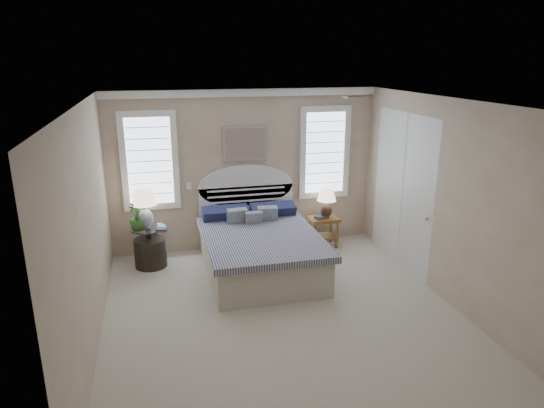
{
  "coord_description": "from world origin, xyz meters",
  "views": [
    {
      "loc": [
        -1.49,
        -5.35,
        3.2
      ],
      "look_at": [
        0.1,
        1.0,
        1.2
      ],
      "focal_mm": 32.0,
      "sensor_mm": 36.0,
      "label": 1
    }
  ],
  "objects": [
    {
      "name": "floor",
      "position": [
        0.0,
        0.0,
        0.0
      ],
      "size": [
        4.5,
        5.0,
        0.01
      ],
      "primitive_type": "cube",
      "color": "#BCB2A0",
      "rests_on": "ground"
    },
    {
      "name": "ceiling",
      "position": [
        0.0,
        0.0,
        2.7
      ],
      "size": [
        4.5,
        5.0,
        0.01
      ],
      "primitive_type": "cube",
      "color": "white",
      "rests_on": "wall_back"
    },
    {
      "name": "wall_back",
      "position": [
        0.0,
        2.5,
        1.35
      ],
      "size": [
        4.5,
        0.02,
        2.7
      ],
      "primitive_type": "cube",
      "color": "tan",
      "rests_on": "floor"
    },
    {
      "name": "wall_left",
      "position": [
        -2.25,
        0.0,
        1.35
      ],
      "size": [
        0.02,
        5.0,
        2.7
      ],
      "primitive_type": "cube",
      "color": "tan",
      "rests_on": "floor"
    },
    {
      "name": "wall_right",
      "position": [
        2.25,
        0.0,
        1.35
      ],
      "size": [
        0.02,
        5.0,
        2.7
      ],
      "primitive_type": "cube",
      "color": "tan",
      "rests_on": "floor"
    },
    {
      "name": "crown_molding",
      "position": [
        0.0,
        2.46,
        2.64
      ],
      "size": [
        4.5,
        0.08,
        0.12
      ],
      "primitive_type": "cube",
      "color": "white",
      "rests_on": "wall_back"
    },
    {
      "name": "hvac_vent",
      "position": [
        1.2,
        0.8,
        2.68
      ],
      "size": [
        0.3,
        0.2,
        0.02
      ],
      "primitive_type": "cube",
      "color": "#B2B2B2",
      "rests_on": "ceiling"
    },
    {
      "name": "switch_plate",
      "position": [
        -0.95,
        2.48,
        1.15
      ],
      "size": [
        0.08,
        0.01,
        0.12
      ],
      "primitive_type": "cube",
      "color": "white",
      "rests_on": "wall_back"
    },
    {
      "name": "window_left",
      "position": [
        -1.55,
        2.48,
        1.6
      ],
      "size": [
        0.9,
        0.06,
        1.6
      ],
      "primitive_type": "cube",
      "color": "silver",
      "rests_on": "wall_back"
    },
    {
      "name": "window_right",
      "position": [
        1.4,
        2.48,
        1.6
      ],
      "size": [
        0.9,
        0.06,
        1.6
      ],
      "primitive_type": "cube",
      "color": "silver",
      "rests_on": "wall_back"
    },
    {
      "name": "painting",
      "position": [
        0.0,
        2.46,
        1.82
      ],
      "size": [
        0.74,
        0.04,
        0.58
      ],
      "primitive_type": "cube",
      "color": "silver",
      "rests_on": "wall_back"
    },
    {
      "name": "closet_door",
      "position": [
        2.23,
        1.2,
        1.2
      ],
      "size": [
        0.02,
        1.8,
        2.4
      ],
      "primitive_type": "cube",
      "color": "silver",
      "rests_on": "floor"
    },
    {
      "name": "bed",
      "position": [
        0.0,
        1.46,
        0.39
      ],
      "size": [
        1.72,
        2.28,
        1.47
      ],
      "color": "beige",
      "rests_on": "floor"
    },
    {
      "name": "side_table_left",
      "position": [
        -1.65,
        2.05,
        0.39
      ],
      "size": [
        0.56,
        0.56,
        0.63
      ],
      "color": "black",
      "rests_on": "floor"
    },
    {
      "name": "nightstand_right",
      "position": [
        1.3,
        2.15,
        0.39
      ],
      "size": [
        0.5,
        0.4,
        0.53
      ],
      "color": "brown",
      "rests_on": "floor"
    },
    {
      "name": "floor_pot",
      "position": [
        -1.64,
        2.0,
        0.23
      ],
      "size": [
        0.65,
        0.65,
        0.46
      ],
      "primitive_type": "cylinder",
      "rotation": [
        0.0,
        0.0,
        0.38
      ],
      "color": "black",
      "rests_on": "floor"
    },
    {
      "name": "lamp_left",
      "position": [
        -1.67,
        2.08,
        1.02
      ],
      "size": [
        0.5,
        0.5,
        0.64
      ],
      "rotation": [
        0.0,
        0.0,
        -0.34
      ],
      "color": "white",
      "rests_on": "side_table_left"
    },
    {
      "name": "lamp_right",
      "position": [
        1.34,
        2.12,
        0.85
      ],
      "size": [
        0.34,
        0.34,
        0.53
      ],
      "rotation": [
        0.0,
        0.0,
        0.04
      ],
      "color": "black",
      "rests_on": "nightstand_right"
    },
    {
      "name": "potted_plant",
      "position": [
        -1.79,
        1.98,
        0.85
      ],
      "size": [
        0.3,
        0.3,
        0.43
      ],
      "primitive_type": "imported",
      "rotation": [
        0.0,
        0.0,
        0.3
      ],
      "color": "#2D7130",
      "rests_on": "side_table_left"
    },
    {
      "name": "books_left",
      "position": [
        -1.45,
        1.83,
        0.65
      ],
      "size": [
        0.19,
        0.15,
        0.05
      ],
      "rotation": [
        0.0,
        0.0,
        -0.11
      ],
      "color": "#A63729",
      "rests_on": "side_table_left"
    },
    {
      "name": "books_right",
      "position": [
        1.23,
        2.08,
        0.56
      ],
      "size": [
        0.24,
        0.21,
        0.05
      ],
      "rotation": [
        0.0,
        0.0,
        0.4
      ],
      "color": "#A63729",
      "rests_on": "nightstand_right"
    }
  ]
}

